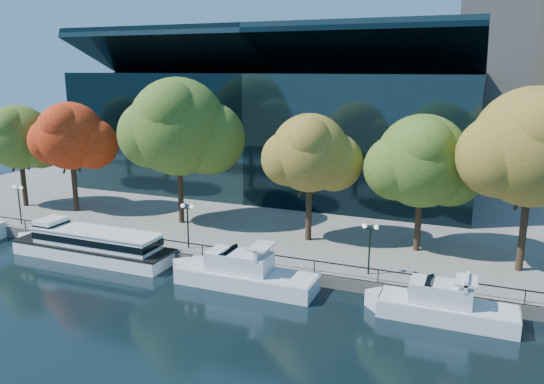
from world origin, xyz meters
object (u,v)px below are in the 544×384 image
at_px(tree_3, 311,155).
at_px(lamp_1, 187,216).
at_px(cruiser_near, 240,272).
at_px(tree_5, 535,150).
at_px(lamp_2, 370,237).
at_px(tree_1, 71,137).
at_px(cruiser_far, 440,304).
at_px(tree_2, 179,129).
at_px(tree_4, 424,163).
at_px(tree_0, 20,139).
at_px(lamp_0, 19,196).
at_px(tour_boat, 89,243).

relative_size(tree_3, lamp_1, 2.91).
relative_size(cruiser_near, tree_5, 0.86).
bearing_deg(lamp_2, tree_3, 137.70).
height_order(tree_1, lamp_2, tree_1).
xyz_separation_m(cruiser_far, lamp_2, (-5.71, 3.68, 2.93)).
height_order(tree_2, lamp_2, tree_2).
xyz_separation_m(tree_1, lamp_2, (34.24, -6.28, -5.25)).
height_order(cruiser_far, tree_2, tree_2).
relative_size(tree_1, tree_4, 1.01).
distance_m(tree_4, tree_5, 8.58).
relative_size(cruiser_far, tree_2, 0.69).
height_order(cruiser_far, tree_4, tree_4).
relative_size(tree_5, lamp_2, 3.57).
distance_m(tree_0, lamp_0, 9.23).
xyz_separation_m(tree_4, lamp_1, (-19.01, -7.04, -4.80)).
bearing_deg(cruiser_far, lamp_0, 174.95).
xyz_separation_m(tree_0, tree_5, (52.29, -0.48, 1.81)).
height_order(tree_1, tree_4, tree_1).
relative_size(tour_boat, tree_2, 1.14).
xyz_separation_m(cruiser_far, tree_3, (-12.56, 9.91, 7.97)).
height_order(tree_0, lamp_1, tree_0).
bearing_deg(lamp_1, lamp_2, 0.00).
xyz_separation_m(tree_0, tree_1, (6.96, 0.53, 0.39)).
xyz_separation_m(tree_3, lamp_1, (-9.26, -6.23, -5.05)).
bearing_deg(tour_boat, tree_1, 135.92).
relative_size(tree_0, lamp_1, 2.88).
relative_size(tree_1, tree_2, 0.82).
bearing_deg(tree_2, tree_0, -177.48).
relative_size(lamp_1, lamp_2, 1.00).
bearing_deg(lamp_1, lamp_0, 180.00).
distance_m(tour_boat, cruiser_far, 30.26).
relative_size(cruiser_near, cruiser_far, 1.21).
height_order(cruiser_far, tree_0, tree_0).
bearing_deg(lamp_1, cruiser_near, -28.59).
xyz_separation_m(cruiser_near, tree_1, (-24.99, 10.02, 8.12)).
height_order(cruiser_near, lamp_0, lamp_0).
xyz_separation_m(tree_4, lamp_0, (-38.77, -7.04, -4.80)).
height_order(tree_5, lamp_0, tree_5).
bearing_deg(cruiser_near, tree_3, 76.46).
height_order(tree_2, lamp_1, tree_2).
distance_m(tour_boat, tree_3, 21.43).
relative_size(tour_boat, tree_4, 1.41).
relative_size(cruiser_far, lamp_1, 2.52).
height_order(tree_3, lamp_1, tree_3).
height_order(tour_boat, tree_4, tree_4).
height_order(lamp_0, lamp_2, same).
relative_size(tree_2, lamp_1, 3.67).
xyz_separation_m(tree_3, lamp_2, (6.85, -6.23, -5.05)).
bearing_deg(tree_0, cruiser_far, -11.36).
bearing_deg(lamp_0, lamp_2, 0.00).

